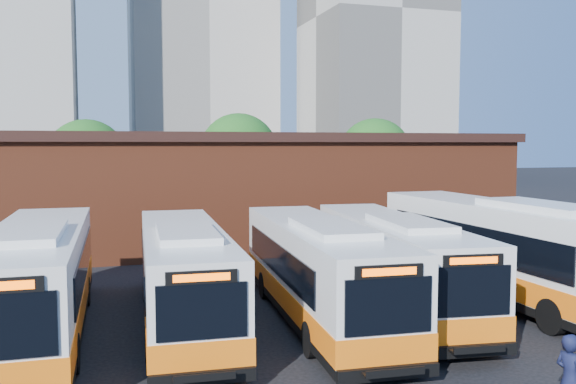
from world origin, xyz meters
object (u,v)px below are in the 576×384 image
object	(u,v)px
bus_midwest	(318,274)
transit_worker	(570,381)
bus_west	(184,278)
bus_mideast	(393,266)
bus_farwest	(37,285)
bus_east	(508,255)

from	to	relation	value
bus_midwest	transit_worker	size ratio (longest dim) A/B	6.43
bus_west	bus_mideast	distance (m)	7.34
bus_farwest	bus_midwest	size ratio (longest dim) A/B	1.03
bus_west	transit_worker	world-z (taller)	bus_west
bus_farwest	transit_worker	size ratio (longest dim) A/B	6.60
bus_midwest	bus_east	size ratio (longest dim) A/B	0.89
bus_west	transit_worker	distance (m)	11.62
bus_farwest	bus_mideast	world-z (taller)	bus_farwest
transit_worker	bus_farwest	bearing A→B (deg)	43.41
bus_west	bus_midwest	bearing A→B (deg)	-8.13
bus_west	bus_east	distance (m)	11.80
bus_west	bus_mideast	world-z (taller)	bus_mideast
bus_midwest	bus_mideast	world-z (taller)	bus_midwest
bus_west	bus_mideast	size ratio (longest dim) A/B	0.98
bus_west	bus_mideast	bearing A→B (deg)	1.76
bus_farwest	bus_west	xyz separation A→B (m)	(4.36, 0.00, -0.09)
transit_worker	bus_midwest	bearing A→B (deg)	9.45
bus_west	transit_worker	xyz separation A→B (m)	(6.60, -9.55, -0.52)
bus_farwest	bus_midwest	world-z (taller)	bus_farwest
bus_midwest	transit_worker	bearing A→B (deg)	-71.10
transit_worker	bus_mideast	bearing A→B (deg)	-10.08
bus_farwest	bus_midwest	bearing A→B (deg)	-4.40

